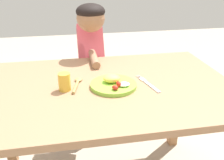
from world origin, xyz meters
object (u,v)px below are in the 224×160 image
at_px(plate, 114,84).
at_px(spoon, 77,83).
at_px(drinking_cup, 64,82).
at_px(fork, 148,84).
at_px(person, 91,68).

relative_size(plate, spoon, 1.29).
height_order(spoon, drinking_cup, drinking_cup).
bearing_deg(fork, plate, 75.55).
bearing_deg(person, plate, 95.60).
height_order(plate, spoon, plate).
distance_m(drinking_cup, person, 0.64).
relative_size(fork, spoon, 1.20).
relative_size(drinking_cup, person, 0.08).
relative_size(fork, person, 0.20).
height_order(drinking_cup, person, person).
xyz_separation_m(spoon, drinking_cup, (-0.06, -0.05, 0.04)).
bearing_deg(plate, fork, -1.63).
bearing_deg(drinking_cup, spoon, 38.69).
bearing_deg(spoon, plate, -94.74).
xyz_separation_m(plate, spoon, (-0.18, 0.06, -0.01)).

